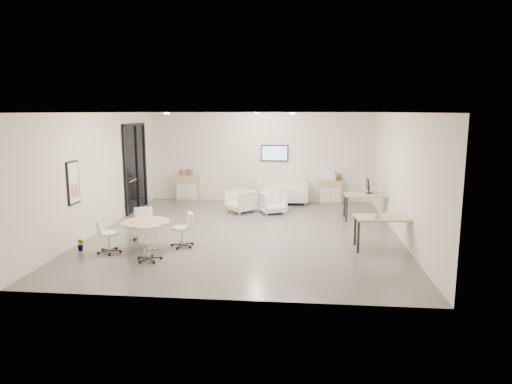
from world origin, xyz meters
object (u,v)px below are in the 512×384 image
at_px(armchair_left, 241,200).
at_px(desk_front, 388,220).
at_px(sideboard_left, 188,188).
at_px(desk_rear, 369,197).
at_px(armchair_right, 273,201).
at_px(loveseat, 283,193).
at_px(sideboard_right, 330,192).
at_px(round_table, 146,225).

xyz_separation_m(armchair_left, desk_front, (3.98, -3.70, 0.31)).
height_order(sideboard_left, desk_rear, sideboard_left).
bearing_deg(armchair_left, armchair_right, 39.38).
bearing_deg(desk_front, desk_rear, 83.81).
bearing_deg(armchair_right, sideboard_left, 128.95).
bearing_deg(armchair_left, loveseat, 93.94).
bearing_deg(sideboard_right, armchair_right, -136.17).
relative_size(sideboard_right, desk_front, 0.52).
distance_m(sideboard_right, desk_rear, 2.68).
bearing_deg(round_table, loveseat, 62.92).
distance_m(sideboard_left, round_table, 6.07).
height_order(armchair_right, desk_front, desk_front).
height_order(sideboard_right, desk_front, sideboard_right).
relative_size(sideboard_right, desk_rear, 0.54).
relative_size(sideboard_left, sideboard_right, 1.13).
xyz_separation_m(sideboard_right, round_table, (-4.67, -6.06, 0.19)).
bearing_deg(desk_rear, sideboard_right, 111.44).
xyz_separation_m(armchair_right, desk_rear, (2.94, -0.61, 0.32)).
bearing_deg(desk_rear, desk_front, -90.98).
bearing_deg(loveseat, armchair_right, -101.00).
relative_size(loveseat, armchair_right, 2.32).
bearing_deg(armchair_left, desk_rear, 34.03).
height_order(loveseat, desk_front, desk_front).
relative_size(sideboard_left, desk_rear, 0.61).
height_order(loveseat, armchair_right, armchair_right).
height_order(loveseat, desk_rear, desk_rear).
height_order(armchair_left, desk_rear, armchair_left).
height_order(sideboard_left, armchair_right, sideboard_left).
relative_size(armchair_right, desk_front, 0.48).
xyz_separation_m(desk_front, round_table, (-5.66, -0.58, -0.11)).
relative_size(desk_rear, round_table, 1.34).
xyz_separation_m(sideboard_right, desk_rear, (1.00, -2.47, 0.29)).
xyz_separation_m(sideboard_left, loveseat, (3.48, -0.21, -0.10)).
relative_size(desk_rear, desk_front, 0.95).
bearing_deg(sideboard_right, armchair_left, -149.26).
distance_m(sideboard_left, armchair_left, 2.80).
xyz_separation_m(sideboard_right, desk_front, (0.99, -5.48, 0.30)).
bearing_deg(desk_rear, round_table, -148.38).
bearing_deg(armchair_right, armchair_left, 154.17).
bearing_deg(loveseat, sideboard_left, 174.40).
bearing_deg(armchair_left, sideboard_right, 74.62).
xyz_separation_m(sideboard_left, sideboard_right, (5.17, 0.01, -0.05)).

